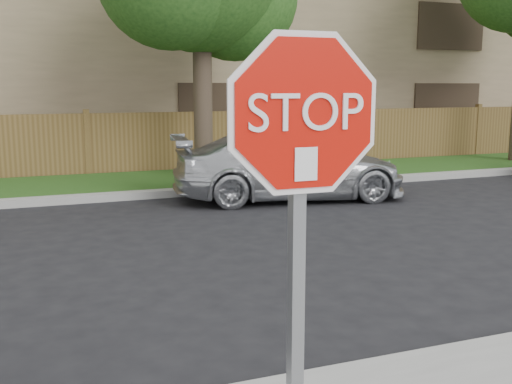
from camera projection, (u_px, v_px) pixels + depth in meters
name	position (u px, v px, depth m)	size (l,w,h in m)	color
far_curb	(105.00, 197.00, 11.95)	(70.00, 0.30, 0.15)	gray
grass_strip	(96.00, 185.00, 13.47)	(70.00, 3.00, 0.12)	#1E4714
fence	(88.00, 146.00, 14.82)	(70.00, 0.12, 1.60)	brown
apartment_building	(67.00, 46.00, 19.49)	(35.20, 9.20, 7.20)	#857252
stop_sign	(301.00, 185.00, 2.71)	(1.01, 0.13, 2.55)	gray
sedan_right	(290.00, 166.00, 12.07)	(1.91, 4.69, 1.36)	silver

